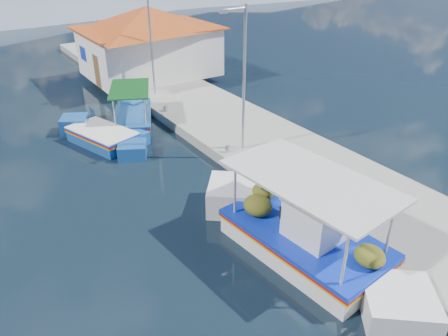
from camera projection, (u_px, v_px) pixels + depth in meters
ground at (171, 211)px, 15.30m from camera, size 160.00×160.00×0.00m
quay at (219, 119)px, 22.44m from camera, size 5.00×44.00×0.50m
bollards at (191, 125)px, 20.68m from camera, size 0.20×17.20×0.30m
main_caique at (302, 237)px, 13.04m from camera, size 3.18×8.99×2.97m
caique_green_canopy at (132, 121)px, 21.98m from camera, size 3.49×5.67×2.33m
caique_blue_hull at (103, 138)px, 20.22m from camera, size 3.02×5.80×1.09m
harbor_building at (149, 40)px, 28.00m from camera, size 10.49×10.49×4.40m
lamp_post_near at (242, 74)px, 17.12m from camera, size 1.21×0.14×6.00m
lamp_post_far at (149, 36)px, 23.73m from camera, size 1.21×0.14×6.00m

